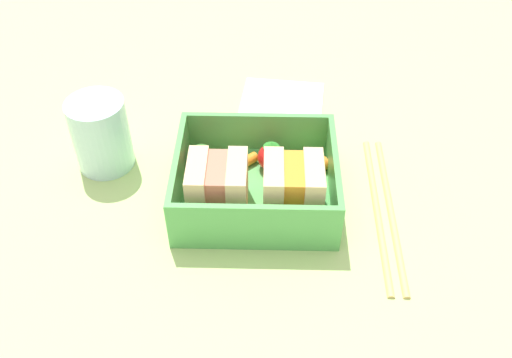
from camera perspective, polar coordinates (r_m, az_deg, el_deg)
ground_plane at (r=60.60cm, az=-0.00°, el=-2.53°), size 120.00×120.00×2.00cm
bento_tray at (r=59.45cm, az=-0.00°, el=-1.46°), size 16.30×14.09×1.20cm
bento_rim at (r=57.45cm, az=-0.00°, el=0.56°), size 16.30×14.09×4.54cm
sandwich_left at (r=55.05cm, az=3.71°, el=-0.97°), size 5.68×5.53×5.88cm
sandwich_center_left at (r=55.18cm, az=-3.83°, el=-0.84°), size 5.68×5.53×5.88cm
carrot_stick_left at (r=60.64cm, az=5.58°, el=1.14°), size 3.85×2.93×1.48cm
strawberry_far_left at (r=60.44cm, az=1.52°, el=2.27°), size 2.92×2.92×3.52cm
carrot_stick_far_left at (r=60.99cm, az=-1.53°, el=1.46°), size 3.84×3.60×1.13cm
strawberry_left at (r=60.35cm, az=-5.46°, el=1.99°), size 2.95×2.95×3.55cm
chopstick_pair at (r=59.74cm, az=12.71°, el=-2.91°), size 2.34×21.40×0.70cm
drinking_glass at (r=63.44cm, az=-15.25°, el=4.36°), size 6.18×6.18×8.16cm
folded_napkin at (r=72.13cm, az=2.56°, el=7.51°), size 11.31×11.63×0.40cm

